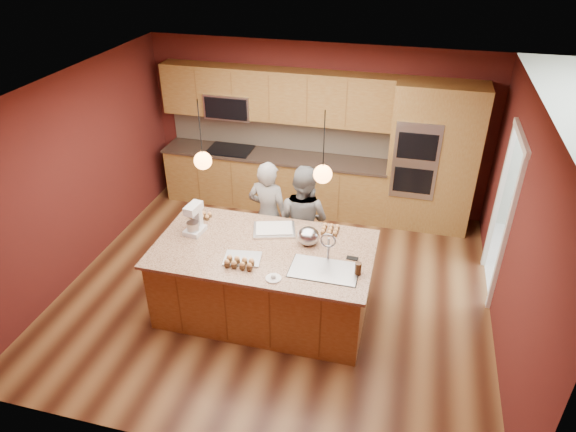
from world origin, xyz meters
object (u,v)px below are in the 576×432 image
(stand_mixer, at_px, (194,220))
(mixing_bowl, at_px, (308,236))
(island, at_px, (266,279))
(person_right, at_px, (303,220))
(person_left, at_px, (268,215))

(stand_mixer, relative_size, mixing_bowl, 1.46)
(stand_mixer, height_order, mixing_bowl, stand_mixer)
(island, xyz_separation_m, person_right, (0.24, 0.98, 0.31))
(person_right, height_order, mixing_bowl, person_right)
(person_right, distance_m, stand_mixer, 1.48)
(island, height_order, stand_mixer, stand_mixer)
(person_left, relative_size, stand_mixer, 4.15)
(island, xyz_separation_m, mixing_bowl, (0.48, 0.22, 0.57))
(island, height_order, person_right, person_right)
(island, distance_m, person_left, 1.06)
(person_right, xyz_separation_m, stand_mixer, (-1.17, -0.86, 0.32))
(person_left, height_order, stand_mixer, person_left)
(island, relative_size, person_right, 1.63)
(island, height_order, mixing_bowl, island)
(island, bearing_deg, stand_mixer, 172.47)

